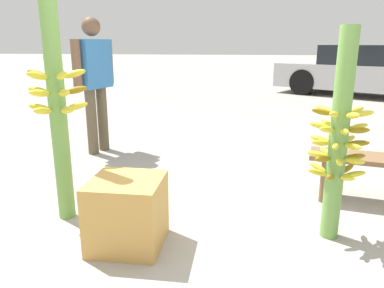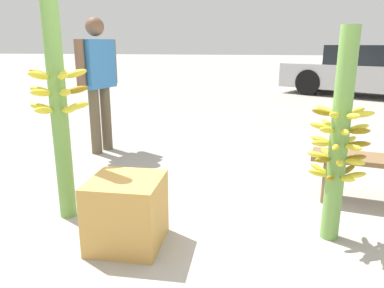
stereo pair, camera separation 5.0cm
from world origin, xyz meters
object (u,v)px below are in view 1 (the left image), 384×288
at_px(banana_stalk_center, 338,139).
at_px(produce_crate, 127,212).
at_px(vendor_person, 94,75).
at_px(parked_car, 367,71).
at_px(banana_stalk_left, 57,107).

xyz_separation_m(banana_stalk_center, produce_crate, (-1.38, -0.31, -0.48)).
xyz_separation_m(banana_stalk_center, vendor_person, (-2.43, 1.81, 0.24)).
distance_m(banana_stalk_center, parked_car, 8.00).
height_order(banana_stalk_left, parked_car, banana_stalk_left).
height_order(vendor_person, parked_car, vendor_person).
distance_m(banana_stalk_left, banana_stalk_center, 2.00).
relative_size(vendor_person, parked_car, 0.36).
bearing_deg(banana_stalk_center, vendor_person, 143.21).
bearing_deg(parked_car, vendor_person, 170.05).
distance_m(vendor_person, parked_car, 7.57).
relative_size(banana_stalk_left, parked_car, 0.37).
xyz_separation_m(banana_stalk_center, parked_car, (2.43, 7.62, -0.09)).
height_order(vendor_person, produce_crate, vendor_person).
bearing_deg(produce_crate, banana_stalk_left, 150.84).
bearing_deg(produce_crate, vendor_person, 116.24).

